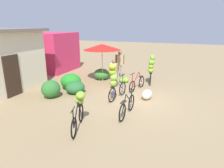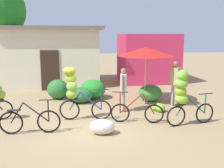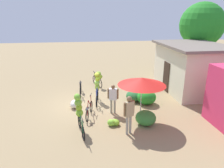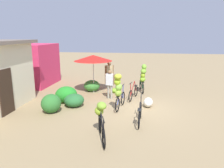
% 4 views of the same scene
% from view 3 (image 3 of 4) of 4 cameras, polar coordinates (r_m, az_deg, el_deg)
% --- Properties ---
extents(ground_plane, '(60.00, 60.00, 0.00)m').
position_cam_3_polar(ground_plane, '(12.37, -7.60, -5.48)').
color(ground_plane, '#957D57').
extents(building_low, '(5.44, 3.96, 3.17)m').
position_cam_3_polar(building_low, '(15.15, 20.97, 4.32)').
color(building_low, beige).
rests_on(building_low, ground).
extents(tree_behind_building, '(3.58, 3.58, 6.01)m').
position_cam_3_polar(tree_behind_building, '(18.99, 23.48, 14.65)').
color(tree_behind_building, brown).
rests_on(tree_behind_building, ground).
extents(hedge_bush_front_left, '(0.93, 0.87, 0.85)m').
position_cam_3_polar(hedge_bush_front_left, '(13.70, 8.18, -1.19)').
color(hedge_bush_front_left, '#2E6F2D').
rests_on(hedge_bush_front_left, ground).
extents(hedge_bush_front_right, '(1.01, 0.96, 0.62)m').
position_cam_3_polar(hedge_bush_front_right, '(12.70, 6.08, -3.25)').
color(hedge_bush_front_right, '#2A6631').
rests_on(hedge_bush_front_right, ground).
extents(hedge_bush_mid, '(1.08, 1.11, 0.83)m').
position_cam_3_polar(hedge_bush_mid, '(12.32, 9.47, -3.59)').
color(hedge_bush_mid, '#248826').
rests_on(hedge_bush_mid, ground).
extents(hedge_bush_by_door, '(0.98, 0.98, 0.69)m').
position_cam_3_polar(hedge_bush_by_door, '(10.10, 9.26, -9.16)').
color(hedge_bush_by_door, '#397F33').
rests_on(hedge_bush_by_door, ground).
extents(market_umbrella, '(2.24, 2.24, 2.26)m').
position_cam_3_polar(market_umbrella, '(9.64, 8.21, 0.74)').
color(market_umbrella, beige).
rests_on(market_umbrella, ground).
extents(bicycle_leftmost, '(1.66, 0.70, 1.19)m').
position_cam_3_polar(bicycle_leftmost, '(14.94, -3.73, 1.80)').
color(bicycle_leftmost, black).
rests_on(bicycle_leftmost, ground).
extents(bicycle_near_pile, '(1.70, 0.15, 0.98)m').
position_cam_3_polar(bicycle_near_pile, '(13.72, -8.62, -1.44)').
color(bicycle_near_pile, black).
rests_on(bicycle_near_pile, ground).
extents(bicycle_center_loaded, '(1.69, 0.45, 1.75)m').
position_cam_3_polar(bicycle_center_loaded, '(12.33, -4.07, -0.35)').
color(bicycle_center_loaded, black).
rests_on(bicycle_center_loaded, ground).
extents(bicycle_by_shop, '(1.65, 0.44, 1.00)m').
position_cam_3_polar(bicycle_by_shop, '(10.78, -6.25, -7.15)').
color(bicycle_by_shop, black).
rests_on(bicycle_by_shop, ground).
extents(bicycle_rightmost, '(1.65, 0.44, 1.74)m').
position_cam_3_polar(bicycle_rightmost, '(9.31, -8.98, -7.18)').
color(bicycle_rightmost, black).
rests_on(bicycle_rightmost, ground).
extents(banana_pile_on_ground, '(0.57, 0.71, 0.32)m').
position_cam_3_polar(banana_pile_on_ground, '(9.98, 0.44, -10.51)').
color(banana_pile_on_ground, '#7DBF34').
rests_on(banana_pile_on_ground, ground).
extents(produce_sack, '(0.75, 0.53, 0.44)m').
position_cam_3_polar(produce_sack, '(11.92, -10.27, -5.41)').
color(produce_sack, silver).
rests_on(produce_sack, ground).
extents(person_vendor, '(0.30, 0.56, 1.59)m').
position_cam_3_polar(person_vendor, '(10.81, 0.30, -3.36)').
color(person_vendor, gray).
rests_on(person_vendor, ground).
extents(person_bystander, '(0.36, 0.53, 1.76)m').
position_cam_3_polar(person_bystander, '(8.95, 4.73, -7.41)').
color(person_bystander, gray).
rests_on(person_bystander, ground).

